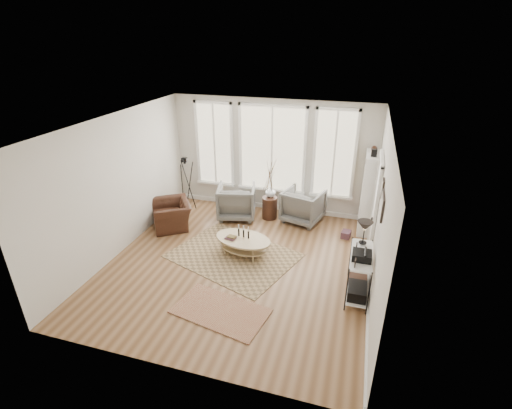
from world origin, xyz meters
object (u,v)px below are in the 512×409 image
(bookcase, at_px, (368,193))
(coffee_table, at_px, (243,242))
(low_shelf, at_px, (359,270))
(side_table, at_px, (270,190))
(accent_chair, at_px, (172,214))
(armchair_left, at_px, (237,201))
(armchair_right, at_px, (303,206))

(bookcase, height_order, coffee_table, bookcase)
(bookcase, bearing_deg, coffee_table, -142.96)
(low_shelf, xyz_separation_m, side_table, (-2.28, 2.48, 0.25))
(coffee_table, xyz_separation_m, accent_chair, (-2.05, 0.71, 0.02))
(side_table, bearing_deg, bookcase, 1.09)
(coffee_table, xyz_separation_m, side_table, (0.12, 1.81, 0.46))
(bookcase, relative_size, low_shelf, 1.58)
(low_shelf, xyz_separation_m, accent_chair, (-4.45, 1.37, -0.19))
(low_shelf, relative_size, coffee_table, 0.97)
(accent_chair, bearing_deg, bookcase, 69.31)
(armchair_left, bearing_deg, side_table, 177.59)
(bookcase, distance_m, armchair_right, 1.59)
(armchair_right, height_order, side_table, side_table)
(armchair_right, xyz_separation_m, side_table, (-0.84, -0.08, 0.34))
(armchair_left, relative_size, side_table, 0.60)
(armchair_left, height_order, accent_chair, armchair_left)
(side_table, bearing_deg, accent_chair, -153.00)
(coffee_table, relative_size, armchair_left, 1.42)
(low_shelf, distance_m, armchair_right, 2.94)
(low_shelf, bearing_deg, accent_chair, 162.90)
(low_shelf, height_order, armchair_left, low_shelf)
(low_shelf, xyz_separation_m, armchair_left, (-3.11, 2.30, -0.08))
(bookcase, xyz_separation_m, armchair_left, (-3.16, -0.22, -0.52))
(armchair_right, bearing_deg, accent_chair, 36.75)
(low_shelf, distance_m, accent_chair, 4.66)
(coffee_table, bearing_deg, low_shelf, -15.39)
(coffee_table, distance_m, armchair_left, 1.79)
(armchair_right, relative_size, accent_chair, 0.93)
(bookcase, bearing_deg, low_shelf, -91.28)
(side_table, bearing_deg, low_shelf, -47.32)
(low_shelf, relative_size, armchair_left, 1.38)
(bookcase, height_order, side_table, bookcase)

